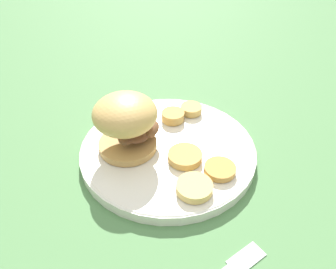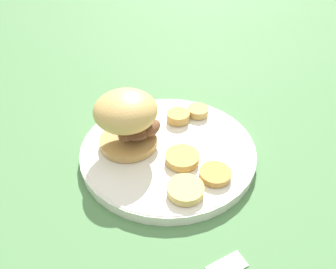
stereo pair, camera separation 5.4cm
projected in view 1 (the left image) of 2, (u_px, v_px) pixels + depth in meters
name	position (u px, v px, depth m)	size (l,w,h in m)	color
ground_plane	(168.00, 154.00, 0.57)	(4.00, 4.00, 0.00)	#4C7A47
dinner_plate	(168.00, 150.00, 0.57)	(0.30, 0.30, 0.02)	white
sandwich	(127.00, 121.00, 0.52)	(0.10, 0.10, 0.10)	tan
potato_round_0	(191.00, 109.00, 0.63)	(0.04, 0.04, 0.01)	tan
potato_round_1	(173.00, 116.00, 0.61)	(0.04, 0.04, 0.02)	tan
potato_round_2	(220.00, 169.00, 0.51)	(0.05, 0.05, 0.01)	#BC8942
potato_round_3	(194.00, 187.00, 0.48)	(0.05, 0.05, 0.01)	#DBB766
potato_round_4	(185.00, 156.00, 0.53)	(0.06, 0.06, 0.01)	tan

